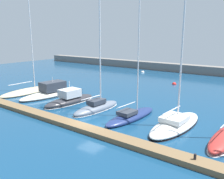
{
  "coord_description": "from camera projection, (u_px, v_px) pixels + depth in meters",
  "views": [
    {
      "loc": [
        16.25,
        -18.18,
        9.47
      ],
      "look_at": [
        0.21,
        3.39,
        3.31
      ],
      "focal_mm": 38.67,
      "sensor_mm": 36.0,
      "label": 1
    }
  ],
  "objects": [
    {
      "name": "motorboat_charcoal_third",
      "position": [
        70.0,
        99.0,
        34.01
      ],
      "size": [
        3.12,
        8.5,
        3.41
      ],
      "rotation": [
        0.0,
        0.0,
        1.49
      ],
      "color": "#2D2D33",
      "rests_on": "ground_plane"
    },
    {
      "name": "motorboat_ivory_second",
      "position": [
        51.0,
        92.0,
        38.08
      ],
      "size": [
        4.05,
        10.74,
        3.21
      ],
      "rotation": [
        0.0,
        0.0,
        1.48
      ],
      "color": "silver",
      "rests_on": "ground_plane"
    },
    {
      "name": "dock_pier",
      "position": [
        81.0,
        127.0,
        24.52
      ],
      "size": [
        42.0,
        1.51,
        0.47
      ],
      "primitive_type": "cube",
      "color": "brown",
      "rests_on": "ground_plane"
    },
    {
      "name": "mooring_buoy_white",
      "position": [
        143.0,
        72.0,
        61.56
      ],
      "size": [
        0.88,
        0.88,
        0.88
      ],
      "primitive_type": "sphere",
      "color": "white",
      "rests_on": "ground_plane"
    },
    {
      "name": "dock_bollard",
      "position": [
        195.0,
        157.0,
        17.72
      ],
      "size": [
        0.2,
        0.2,
        0.44
      ],
      "primitive_type": "cylinder",
      "color": "black",
      "rests_on": "dock_pier"
    },
    {
      "name": "mooring_buoy_red",
      "position": [
        174.0,
        84.0,
        46.79
      ],
      "size": [
        0.85,
        0.85,
        0.85
      ],
      "primitive_type": "sphere",
      "color": "red",
      "rests_on": "ground_plane"
    },
    {
      "name": "sailboat_slate_fourth",
      "position": [
        97.0,
        107.0,
        30.8
      ],
      "size": [
        2.62,
        7.85,
        16.25
      ],
      "rotation": [
        0.0,
        0.0,
        1.51
      ],
      "color": "slate",
      "rests_on": "ground_plane"
    },
    {
      "name": "sailboat_navy_fifth",
      "position": [
        131.0,
        115.0,
        27.7
      ],
      "size": [
        2.86,
        8.65,
        16.81
      ],
      "rotation": [
        0.0,
        0.0,
        1.49
      ],
      "color": "navy",
      "rests_on": "ground_plane"
    },
    {
      "name": "sailboat_sand_nearest",
      "position": [
        29.0,
        91.0,
        40.14
      ],
      "size": [
        3.39,
        10.09,
        20.66
      ],
      "rotation": [
        0.0,
        0.0,
        1.56
      ],
      "color": "beige",
      "rests_on": "ground_plane"
    },
    {
      "name": "breakwater_seawall",
      "position": [
        206.0,
        70.0,
        58.32
      ],
      "size": [
        108.0,
        2.7,
        2.04
      ],
      "primitive_type": "cube",
      "color": "slate",
      "rests_on": "ground_plane"
    },
    {
      "name": "ground_plane",
      "position": [
        92.0,
        125.0,
        25.79
      ],
      "size": [
        120.0,
        120.0,
        0.0
      ],
      "primitive_type": "plane",
      "color": "navy"
    },
    {
      "name": "sailboat_white_sixth",
      "position": [
        176.0,
        123.0,
        25.14
      ],
      "size": [
        3.6,
        9.65,
        15.56
      ],
      "rotation": [
        0.0,
        0.0,
        1.51
      ],
      "color": "white",
      "rests_on": "ground_plane"
    }
  ]
}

